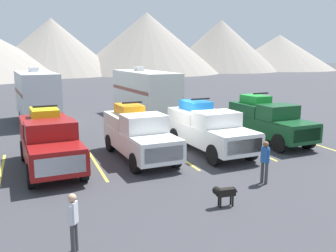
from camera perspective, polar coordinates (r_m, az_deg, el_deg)
name	(u,v)px	position (r m, az deg, el deg)	size (l,w,h in m)	color
ground_plane	(172,152)	(18.25, 0.69, -4.06)	(240.00, 240.00, 0.00)	#38383D
pickup_truck_a	(49,141)	(16.26, -17.84, -2.18)	(2.48, 5.70, 2.59)	maroon
pickup_truck_b	(138,133)	(17.16, -4.62, -1.11)	(2.38, 5.62, 2.53)	white
pickup_truck_c	(208,128)	(18.26, 6.19, -0.29)	(2.51, 5.75, 2.56)	white
pickup_truck_d	(268,120)	(20.81, 15.21, 0.87)	(2.40, 5.36, 2.64)	#144723
lot_stripe_a	(1,172)	(16.77, -24.36, -6.49)	(0.12, 5.50, 0.01)	gold
lot_stripe_b	(95,162)	(16.91, -11.16, -5.52)	(0.12, 5.50, 0.01)	gold
lot_stripe_c	(175,154)	(17.91, 1.14, -4.34)	(0.12, 5.50, 0.01)	gold
lot_stripe_d	(244,147)	(19.63, 11.67, -3.18)	(0.12, 5.50, 0.01)	gold
lot_stripe_e	(304,141)	(21.91, 20.26, -2.14)	(0.12, 5.50, 0.01)	gold
camper_trailer_a	(37,94)	(27.18, -19.60, 4.67)	(2.93, 7.54, 3.79)	silver
camper_trailer_b	(145,91)	(27.95, -3.56, 5.42)	(3.29, 8.88, 3.73)	silver
person_a	(73,219)	(9.50, -14.42, -13.72)	(0.27, 0.30, 1.53)	#3F3F42
person_c	(265,159)	(14.21, 14.74, -4.99)	(0.28, 0.33, 1.63)	#3F3F42
dog	(223,192)	(12.01, 8.47, -10.11)	(0.88, 0.28, 0.70)	black
mountain_ridge	(30,45)	(84.55, -20.53, 11.67)	(155.67, 44.18, 16.71)	gray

